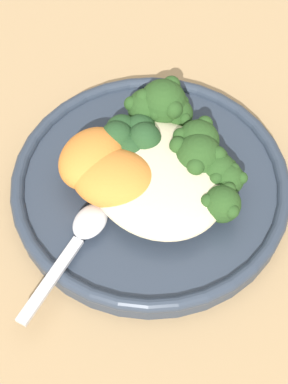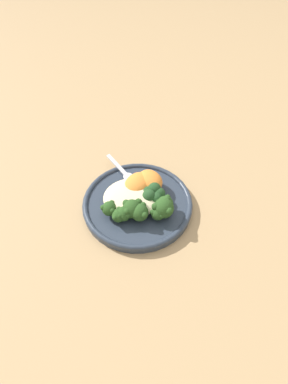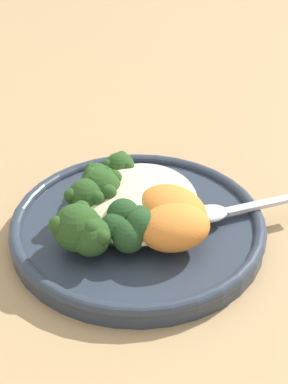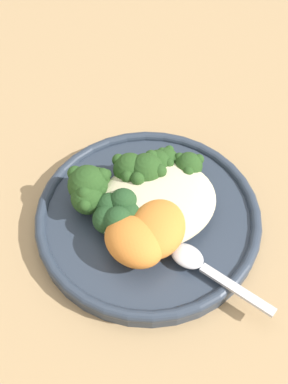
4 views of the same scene
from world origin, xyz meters
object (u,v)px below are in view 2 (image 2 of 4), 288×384
Objects in this scene: broccoli_stalk_0 at (119,204)px; sweet_potato_chunk_0 at (150,181)px; broccoli_stalk_1 at (125,208)px; spoon at (126,174)px; quinoa_mound at (133,197)px; broccoli_stalk_7 at (160,202)px; broccoli_stalk_2 at (128,208)px; kale_tuft at (153,194)px; broccoli_stalk_3 at (133,206)px; broccoli_stalk_5 at (150,206)px; broccoli_stalk_6 at (158,205)px; sweet_potato_chunk_1 at (138,184)px; plate at (136,204)px; broccoli_stalk_4 at (140,209)px.

sweet_potato_chunk_0 reaches higher than broccoli_stalk_0.
spoon is at bearing -146.66° from broccoli_stalk_1.
broccoli_stalk_7 is (0.05, -0.02, 0.00)m from quinoa_mound.
broccoli_stalk_2 reaches higher than spoon.
kale_tuft is (0.06, 0.03, 0.01)m from broccoli_stalk_1.
broccoli_stalk_1 is 0.09m from sweet_potato_chunk_0.
broccoli_stalk_5 is at bearing 109.20° from broccoli_stalk_3.
broccoli_stalk_0 is at bearing -98.98° from broccoli_stalk_1.
broccoli_stalk_5 is at bearing -148.93° from broccoli_stalk_6.
sweet_potato_chunk_0 is at bearing 166.22° from broccoli_stalk_3.
sweet_potato_chunk_0 is at bearing 43.04° from quinoa_mound.
broccoli_stalk_2 is (-0.01, -0.03, -0.00)m from quinoa_mound.
spoon is at bearing 123.32° from kale_tuft.
sweet_potato_chunk_1 is (0.05, 0.05, 0.00)m from broccoli_stalk_0.
plate is 4.55× the size of kale_tuft.
broccoli_stalk_4 reaches higher than sweet_potato_chunk_1.
broccoli_stalk_7 reaches higher than broccoli_stalk_0.
kale_tuft is (0.04, -0.00, 0.03)m from plate.
broccoli_stalk_0 is 0.03m from broccoli_stalk_3.
plate is at bearing 177.96° from broccoli_stalk_1.
sweet_potato_chunk_1 is at bearing 66.65° from quinoa_mound.
broccoli_stalk_0 is at bearing -133.62° from sweet_potato_chunk_1.
broccoli_stalk_5 is 0.03m from kale_tuft.
broccoli_stalk_2 is 0.96× the size of broccoli_stalk_5.
broccoli_stalk_4 reaches higher than broccoli_stalk_0.
sweet_potato_chunk_0 is (0.01, 0.07, 0.01)m from broccoli_stalk_5.
broccoli_stalk_7 reaches higher than quinoa_mound.
sweet_potato_chunk_0 is 0.07m from spoon.
broccoli_stalk_1 reaches higher than plate.
plate is 0.04m from sweet_potato_chunk_1.
sweet_potato_chunk_0 reaches higher than broccoli_stalk_7.
broccoli_stalk_3 is 0.87× the size of broccoli_stalk_6.
broccoli_stalk_7 is at bearing 114.46° from broccoli_stalk_3.
broccoli_stalk_2 is 1.04× the size of broccoli_stalk_4.
broccoli_stalk_5 is 0.07m from sweet_potato_chunk_0.
plate is 2.33× the size of broccoli_stalk_2.
sweet_potato_chunk_1 is at bearing 73.44° from plate.
broccoli_stalk_7 is at bearing -176.43° from spoon.
broccoli_stalk_3 is 0.97× the size of broccoli_stalk_4.
broccoli_stalk_4 is at bearing -74.20° from quinoa_mound.
sweet_potato_chunk_1 is (-0.02, 0.06, 0.01)m from broccoli_stalk_5.
broccoli_stalk_4 is 0.04m from broccoli_stalk_7.
sweet_potato_chunk_0 reaches higher than kale_tuft.
kale_tuft reaches higher than quinoa_mound.
broccoli_stalk_0 and broccoli_stalk_2 have the same top height.
broccoli_stalk_7 is at bearing -25.48° from plate.
broccoli_stalk_5 is (0.05, 0.00, 0.00)m from broccoli_stalk_1.
broccoli_stalk_1 reaches higher than quinoa_mound.
broccoli_stalk_6 reaches higher than spoon.
broccoli_stalk_2 is 0.93× the size of broccoli_stalk_6.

